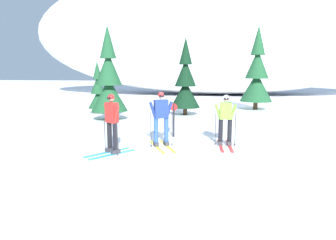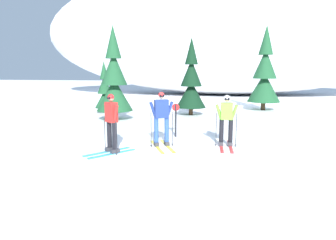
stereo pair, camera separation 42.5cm
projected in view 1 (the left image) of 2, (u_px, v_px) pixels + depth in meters
The scene contains 10 objects.
ground_plane at pixel (164, 148), 10.14m from camera, with size 120.00×120.00×0.00m, color white.
skier_red_jacket at pixel (112, 123), 9.33m from camera, with size 1.36×1.52×1.85m.
skier_lime_jacket at pixel (225, 120), 10.33m from camera, with size 0.76×1.72×1.75m.
skier_navy_jacket at pixel (161, 118), 10.21m from camera, with size 1.14×1.81×1.85m.
pine_tree_far_left at pixel (98, 92), 18.06m from camera, with size 1.19×1.19×3.08m.
pine_tree_center_left at pixel (109, 81), 15.43m from camera, with size 1.85×1.85×4.80m.
pine_tree_center_right at pixel (185, 83), 17.28m from camera, with size 1.69×1.69×4.38m.
pine_tree_far_right at pixel (257, 75), 19.56m from camera, with size 2.07×2.07×5.35m.
snow_ridge_background at pixel (218, 32), 31.03m from camera, with size 38.13×15.46×12.72m, color white.
trail_marker_post at pixel (174, 118), 11.73m from camera, with size 0.28×0.07×1.30m.
Camera 1 is at (1.32, -9.76, 2.58)m, focal length 32.54 mm.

